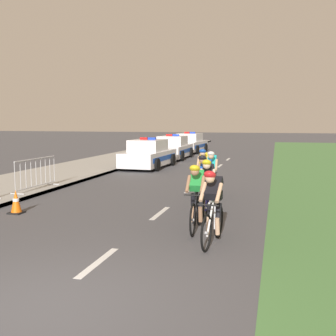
{
  "coord_description": "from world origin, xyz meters",
  "views": [
    {
      "loc": [
        2.98,
        -4.65,
        2.48
      ],
      "look_at": [
        -0.06,
        6.91,
        1.1
      ],
      "focal_mm": 44.24,
      "sensor_mm": 36.0,
      "label": 1
    }
  ],
  "objects_px": {
    "cyclist_sixth": "(203,170)",
    "police_car_third": "(190,144)",
    "cyclist_third": "(207,187)",
    "cyclist_fifth": "(211,174)",
    "cyclist_fourth": "(205,180)",
    "police_car_nearest": "(149,155)",
    "crowd_barrier_rear": "(36,174)",
    "cyclist_lead": "(213,206)",
    "traffic_cone_near": "(16,202)",
    "cyclist_second": "(196,196)",
    "police_car_second": "(173,148)"
  },
  "relations": [
    {
      "from": "cyclist_fourth",
      "to": "police_car_second",
      "type": "bearing_deg",
      "value": 107.47
    },
    {
      "from": "police_car_nearest",
      "to": "traffic_cone_near",
      "type": "relative_size",
      "value": 6.98
    },
    {
      "from": "cyclist_fifth",
      "to": "police_car_nearest",
      "type": "height_order",
      "value": "police_car_nearest"
    },
    {
      "from": "cyclist_third",
      "to": "police_car_nearest",
      "type": "bearing_deg",
      "value": 114.91
    },
    {
      "from": "cyclist_fifth",
      "to": "cyclist_third",
      "type": "bearing_deg",
      "value": -83.35
    },
    {
      "from": "cyclist_fourth",
      "to": "traffic_cone_near",
      "type": "distance_m",
      "value": 5.18
    },
    {
      "from": "police_car_third",
      "to": "crowd_barrier_rear",
      "type": "height_order",
      "value": "police_car_third"
    },
    {
      "from": "cyclist_lead",
      "to": "police_car_third",
      "type": "xyz_separation_m",
      "value": [
        -5.29,
        23.37,
        -0.11
      ]
    },
    {
      "from": "cyclist_lead",
      "to": "cyclist_fourth",
      "type": "distance_m",
      "value": 3.51
    },
    {
      "from": "cyclist_sixth",
      "to": "police_car_third",
      "type": "relative_size",
      "value": 0.38
    },
    {
      "from": "cyclist_fourth",
      "to": "police_car_second",
      "type": "height_order",
      "value": "police_car_second"
    },
    {
      "from": "cyclist_sixth",
      "to": "police_car_second",
      "type": "height_order",
      "value": "police_car_second"
    },
    {
      "from": "cyclist_third",
      "to": "cyclist_fifth",
      "type": "bearing_deg",
      "value": 96.65
    },
    {
      "from": "cyclist_third",
      "to": "police_car_second",
      "type": "bearing_deg",
      "value": 107.13
    },
    {
      "from": "cyclist_sixth",
      "to": "crowd_barrier_rear",
      "type": "xyz_separation_m",
      "value": [
        -5.55,
        -1.46,
        -0.14
      ]
    },
    {
      "from": "cyclist_sixth",
      "to": "cyclist_third",
      "type": "bearing_deg",
      "value": -78.5
    },
    {
      "from": "police_car_third",
      "to": "cyclist_fifth",
      "type": "bearing_deg",
      "value": -76.26
    },
    {
      "from": "police_car_third",
      "to": "traffic_cone_near",
      "type": "relative_size",
      "value": 7.05
    },
    {
      "from": "cyclist_sixth",
      "to": "crowd_barrier_rear",
      "type": "relative_size",
      "value": 0.74
    },
    {
      "from": "cyclist_lead",
      "to": "cyclist_fifth",
      "type": "distance_m",
      "value": 5.0
    },
    {
      "from": "cyclist_lead",
      "to": "crowd_barrier_rear",
      "type": "distance_m",
      "value": 8.08
    },
    {
      "from": "police_car_third",
      "to": "crowd_barrier_rear",
      "type": "xyz_separation_m",
      "value": [
        -1.47,
        -18.95,
        -0.03
      ]
    },
    {
      "from": "cyclist_lead",
      "to": "crowd_barrier_rear",
      "type": "relative_size",
      "value": 0.74
    },
    {
      "from": "police_car_nearest",
      "to": "police_car_third",
      "type": "relative_size",
      "value": 0.99
    },
    {
      "from": "cyclist_second",
      "to": "cyclist_fourth",
      "type": "relative_size",
      "value": 1.0
    },
    {
      "from": "cyclist_fourth",
      "to": "cyclist_sixth",
      "type": "distance_m",
      "value": 2.49
    },
    {
      "from": "cyclist_lead",
      "to": "traffic_cone_near",
      "type": "bearing_deg",
      "value": 165.33
    },
    {
      "from": "police_car_second",
      "to": "police_car_third",
      "type": "bearing_deg",
      "value": 90.01
    },
    {
      "from": "cyclist_fourth",
      "to": "cyclist_fifth",
      "type": "bearing_deg",
      "value": 91.56
    },
    {
      "from": "cyclist_fifth",
      "to": "police_car_third",
      "type": "bearing_deg",
      "value": 103.74
    },
    {
      "from": "police_car_second",
      "to": "cyclist_third",
      "type": "bearing_deg",
      "value": -72.87
    },
    {
      "from": "police_car_second",
      "to": "traffic_cone_near",
      "type": "height_order",
      "value": "police_car_second"
    },
    {
      "from": "cyclist_lead",
      "to": "traffic_cone_near",
      "type": "xyz_separation_m",
      "value": [
        -5.5,
        1.44,
        -0.48
      ]
    },
    {
      "from": "police_car_second",
      "to": "crowd_barrier_rear",
      "type": "xyz_separation_m",
      "value": [
        -1.47,
        -13.46,
        -0.03
      ]
    },
    {
      "from": "police_car_nearest",
      "to": "police_car_third",
      "type": "height_order",
      "value": "same"
    },
    {
      "from": "cyclist_second",
      "to": "cyclist_fifth",
      "type": "xyz_separation_m",
      "value": [
        -0.28,
        3.99,
        0.0
      ]
    },
    {
      "from": "police_car_nearest",
      "to": "cyclist_sixth",
      "type": "bearing_deg",
      "value": -58.83
    },
    {
      "from": "police_car_nearest",
      "to": "police_car_second",
      "type": "bearing_deg",
      "value": 89.99
    },
    {
      "from": "cyclist_second",
      "to": "cyclist_fourth",
      "type": "distance_m",
      "value": 2.5
    },
    {
      "from": "cyclist_lead",
      "to": "cyclist_second",
      "type": "distance_m",
      "value": 1.08
    },
    {
      "from": "police_car_third",
      "to": "cyclist_second",
      "type": "bearing_deg",
      "value": -77.96
    },
    {
      "from": "police_car_third",
      "to": "crowd_barrier_rear",
      "type": "bearing_deg",
      "value": -94.45
    },
    {
      "from": "cyclist_fourth",
      "to": "police_car_nearest",
      "type": "distance_m",
      "value": 10.26
    },
    {
      "from": "cyclist_lead",
      "to": "cyclist_sixth",
      "type": "bearing_deg",
      "value": 101.66
    },
    {
      "from": "cyclist_lead",
      "to": "cyclist_third",
      "type": "xyz_separation_m",
      "value": [
        -0.47,
        2.25,
        0.0
      ]
    },
    {
      "from": "cyclist_sixth",
      "to": "police_car_second",
      "type": "distance_m",
      "value": 12.67
    },
    {
      "from": "cyclist_third",
      "to": "traffic_cone_near",
      "type": "relative_size",
      "value": 2.69
    },
    {
      "from": "cyclist_third",
      "to": "cyclist_fifth",
      "type": "distance_m",
      "value": 2.71
    },
    {
      "from": "crowd_barrier_rear",
      "to": "traffic_cone_near",
      "type": "relative_size",
      "value": 3.63
    },
    {
      "from": "cyclist_lead",
      "to": "cyclist_fourth",
      "type": "xyz_separation_m",
      "value": [
        -0.75,
        3.43,
        0.0
      ]
    }
  ]
}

